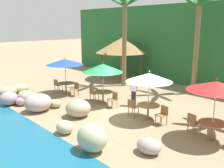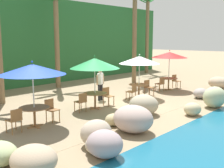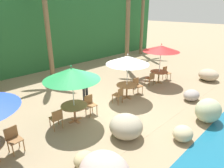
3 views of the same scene
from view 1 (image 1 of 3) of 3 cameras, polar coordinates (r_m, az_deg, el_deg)
name	(u,v)px [view 1 (image 1 of 3)]	position (r m, az deg, el deg)	size (l,w,h in m)	color
ground_plane	(119,111)	(13.55, 1.64, -6.13)	(120.00, 120.00, 0.00)	#937F60
terrace_deck	(119,111)	(13.54, 1.64, -6.11)	(18.00, 5.20, 0.01)	#937F60
foliage_backdrop	(207,45)	(20.20, 20.48, 8.12)	(28.00, 2.40, 6.00)	#286633
rock_seawall	(61,112)	(12.49, -11.38, -6.18)	(15.92, 3.41, 0.99)	#B6B283
umbrella_blue	(65,62)	(16.77, -10.44, 4.87)	(2.38, 2.38, 2.43)	silver
dining_table_blue	(66,85)	(17.04, -10.23, -0.17)	(1.10, 1.10, 0.74)	olive
chair_blue_seaward	(75,88)	(16.47, -8.16, -0.91)	(0.46, 0.46, 0.87)	olive
chair_blue_inland	(57,84)	(17.69, -12.10, -0.10)	(0.45, 0.46, 0.87)	olive
umbrella_green	(103,68)	(14.28, -2.09, 3.60)	(2.25, 2.25, 2.45)	silver
dining_table_green	(103,94)	(14.60, -2.04, -2.19)	(1.10, 1.10, 0.74)	olive
chair_green_seaward	(114,98)	(14.03, 0.35, -3.24)	(0.45, 0.45, 0.87)	olive
chair_green_inland	(93,93)	(15.24, -4.22, -1.95)	(0.45, 0.46, 0.87)	olive
umbrella_white	(149,77)	(12.01, 8.29, 1.48)	(2.19, 2.19, 2.39)	silver
dining_table_white	(148,107)	(12.38, 8.07, -5.13)	(1.10, 1.10, 0.74)	olive
chair_white_seaward	(163,114)	(11.91, 11.23, -6.50)	(0.47, 0.47, 0.87)	olive
chair_white_inland	(132,106)	(12.77, 4.57, -4.94)	(0.48, 0.48, 0.87)	olive
umbrella_red	(216,86)	(10.40, 22.23, -0.41)	(2.23, 2.23, 2.50)	silver
dining_table_red	(213,125)	(10.85, 21.50, -8.59)	(1.10, 1.10, 0.74)	olive
chair_red_inland	(193,122)	(11.27, 17.62, -8.02)	(0.48, 0.48, 0.87)	olive
palm_tree_nearest	(124,27)	(18.74, 2.76, 12.47)	(2.92, 2.84, 6.48)	brown
palm_tree_second	(197,27)	(17.29, 18.50, 11.89)	(3.39, 3.11, 6.42)	brown
palapa_hut	(121,46)	(21.29, 2.10, 8.56)	(4.24, 4.24, 3.41)	brown
waiter_in_white	(134,89)	(14.25, 4.88, -1.06)	(0.52, 0.32, 1.70)	#232328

